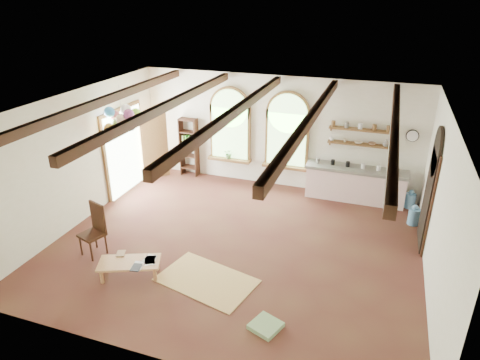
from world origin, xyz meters
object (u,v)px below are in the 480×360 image
at_px(kitchen_counter, 355,184).
at_px(balloon_cluster, 122,118).
at_px(coffee_table, 129,263).
at_px(side_chair, 94,240).

xyz_separation_m(kitchen_counter, balloon_cluster, (-5.70, -2.13, 1.87)).
bearing_deg(balloon_cluster, coffee_table, -58.20).
relative_size(coffee_table, side_chair, 1.13).
height_order(side_chair, balloon_cluster, balloon_cluster).
xyz_separation_m(coffee_table, balloon_cluster, (-1.78, 2.87, 2.05)).
bearing_deg(kitchen_counter, balloon_cluster, -159.48).
relative_size(kitchen_counter, side_chair, 2.28).
xyz_separation_m(side_chair, balloon_cluster, (-0.61, 2.42, 2.01)).
relative_size(kitchen_counter, balloon_cluster, 2.30).
xyz_separation_m(kitchen_counter, side_chair, (-5.09, -4.55, -0.14)).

